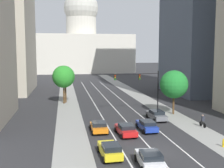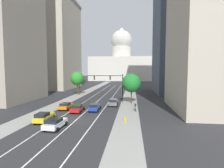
# 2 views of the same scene
# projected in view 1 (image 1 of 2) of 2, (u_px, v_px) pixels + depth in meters

# --- Properties ---
(ground_plane) EXTENTS (400.00, 400.00, 0.00)m
(ground_plane) POSITION_uv_depth(u_px,v_px,m) (102.00, 95.00, 68.62)
(ground_plane) COLOR #2B2B2D
(sidewalk_left) EXTENTS (3.99, 130.00, 0.01)m
(sidewalk_left) POSITION_uv_depth(u_px,v_px,m) (68.00, 99.00, 62.35)
(sidewalk_left) COLOR gray
(sidewalk_left) RESTS_ON ground
(sidewalk_right) EXTENTS (3.99, 130.00, 0.01)m
(sidewalk_right) POSITION_uv_depth(u_px,v_px,m) (141.00, 97.00, 65.09)
(sidewalk_right) COLOR gray
(sidewalk_right) RESTS_ON ground
(lane_stripe_left) EXTENTS (0.16, 90.00, 0.01)m
(lane_stripe_left) POSITION_uv_depth(u_px,v_px,m) (96.00, 107.00, 53.40)
(lane_stripe_left) COLOR white
(lane_stripe_left) RESTS_ON ground
(lane_stripe_center) EXTENTS (0.16, 90.00, 0.01)m
(lane_stripe_center) POSITION_uv_depth(u_px,v_px,m) (113.00, 106.00, 53.92)
(lane_stripe_center) COLOR white
(lane_stripe_center) RESTS_ON ground
(lane_stripe_right) EXTENTS (0.16, 90.00, 0.01)m
(lane_stripe_right) POSITION_uv_depth(u_px,v_px,m) (129.00, 106.00, 54.44)
(lane_stripe_right) COLOR white
(lane_stripe_right) RESTS_ON ground
(capitol_building) EXTENTS (50.14, 25.20, 42.05)m
(capitol_building) POSITION_uv_depth(u_px,v_px,m) (81.00, 45.00, 143.94)
(capitol_building) COLOR beige
(capitol_building) RESTS_ON ground
(car_blue) EXTENTS (2.05, 4.60, 1.41)m
(car_blue) POSITION_uv_depth(u_px,v_px,m) (147.00, 125.00, 37.14)
(car_blue) COLOR #1E389E
(car_blue) RESTS_ON ground
(car_gray) EXTENTS (2.21, 4.88, 1.49)m
(car_gray) POSITION_uv_depth(u_px,v_px,m) (156.00, 115.00, 43.08)
(car_gray) COLOR slate
(car_gray) RESTS_ON ground
(car_white) EXTENTS (2.28, 4.17, 1.49)m
(car_white) POSITION_uv_depth(u_px,v_px,m) (150.00, 159.00, 25.37)
(car_white) COLOR silver
(car_white) RESTS_ON ground
(car_yellow) EXTENTS (2.11, 4.47, 1.52)m
(car_yellow) POSITION_uv_depth(u_px,v_px,m) (110.00, 150.00, 27.71)
(car_yellow) COLOR yellow
(car_yellow) RESTS_ON ground
(car_red) EXTENTS (2.23, 4.57, 1.42)m
(car_red) POSITION_uv_depth(u_px,v_px,m) (126.00, 129.00, 35.14)
(car_red) COLOR red
(car_red) RESTS_ON ground
(car_orange) EXTENTS (2.12, 4.10, 1.37)m
(car_orange) POSITION_uv_depth(u_px,v_px,m) (99.00, 127.00, 36.52)
(car_orange) COLOR orange
(car_orange) RESTS_ON ground
(traffic_signal_mast) EXTENTS (9.29, 0.39, 7.12)m
(traffic_signal_mast) POSITION_uv_depth(u_px,v_px,m) (141.00, 82.00, 47.26)
(traffic_signal_mast) COLOR black
(traffic_signal_mast) RESTS_ON ground
(fire_hydrant) EXTENTS (0.26, 0.35, 0.91)m
(fire_hydrant) POSITION_uv_depth(u_px,v_px,m) (224.00, 143.00, 30.79)
(fire_hydrant) COLOR yellow
(fire_hydrant) RESTS_ON ground
(cyclist) EXTENTS (0.37, 1.70, 1.72)m
(cyclist) POSITION_uv_depth(u_px,v_px,m) (203.00, 121.00, 38.96)
(cyclist) COLOR black
(cyclist) RESTS_ON ground
(street_tree_mid_left) EXTENTS (3.06, 3.06, 6.39)m
(street_tree_mid_left) POSITION_uv_depth(u_px,v_px,m) (65.00, 79.00, 57.49)
(street_tree_mid_left) COLOR #51381E
(street_tree_mid_left) RESTS_ON ground
(street_tree_mid_right) EXTENTS (4.62, 4.62, 7.29)m
(street_tree_mid_right) POSITION_uv_depth(u_px,v_px,m) (174.00, 84.00, 46.75)
(street_tree_mid_right) COLOR #51381E
(street_tree_mid_right) RESTS_ON ground
(street_tree_near_left) EXTENTS (4.44, 4.44, 7.62)m
(street_tree_near_left) POSITION_uv_depth(u_px,v_px,m) (64.00, 77.00, 56.43)
(street_tree_near_left) COLOR #51381E
(street_tree_near_left) RESTS_ON ground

